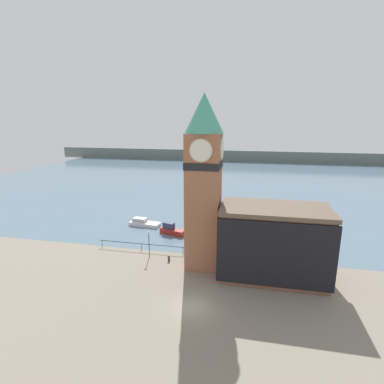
{
  "coord_description": "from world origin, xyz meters",
  "views": [
    {
      "loc": [
        5.61,
        -26.84,
        19.1
      ],
      "look_at": [
        -1.42,
        7.04,
        10.62
      ],
      "focal_mm": 28.0,
      "sensor_mm": 36.0,
      "label": 1
    }
  ],
  "objects_px": {
    "pier_building": "(273,242)",
    "boat_near": "(172,230)",
    "clock_tower": "(204,179)",
    "boat_far": "(144,223)",
    "mooring_bollard_near": "(169,258)",
    "lamp_post": "(149,239)"
  },
  "relations": [
    {
      "from": "pier_building",
      "to": "boat_near",
      "type": "bearing_deg",
      "value": 145.72
    },
    {
      "from": "clock_tower",
      "to": "pier_building",
      "type": "relative_size",
      "value": 1.7
    },
    {
      "from": "boat_near",
      "to": "boat_far",
      "type": "relative_size",
      "value": 0.79
    },
    {
      "from": "mooring_bollard_near",
      "to": "pier_building",
      "type": "bearing_deg",
      "value": -4.53
    },
    {
      "from": "pier_building",
      "to": "mooring_bollard_near",
      "type": "xyz_separation_m",
      "value": [
        -13.61,
        1.08,
        -4.03
      ]
    },
    {
      "from": "boat_near",
      "to": "mooring_bollard_near",
      "type": "distance_m",
      "value": 10.03
    },
    {
      "from": "mooring_bollard_near",
      "to": "clock_tower",
      "type": "bearing_deg",
      "value": -1.87
    },
    {
      "from": "boat_near",
      "to": "lamp_post",
      "type": "distance_m",
      "value": 9.34
    },
    {
      "from": "clock_tower",
      "to": "lamp_post",
      "type": "xyz_separation_m",
      "value": [
        -7.84,
        0.83,
        -9.01
      ]
    },
    {
      "from": "pier_building",
      "to": "mooring_bollard_near",
      "type": "height_order",
      "value": "pier_building"
    },
    {
      "from": "pier_building",
      "to": "lamp_post",
      "type": "xyz_separation_m",
      "value": [
        -16.68,
        1.75,
        -1.75
      ]
    },
    {
      "from": "pier_building",
      "to": "mooring_bollard_near",
      "type": "bearing_deg",
      "value": 175.47
    },
    {
      "from": "boat_far",
      "to": "mooring_bollard_near",
      "type": "relative_size",
      "value": 7.25
    },
    {
      "from": "clock_tower",
      "to": "pier_building",
      "type": "bearing_deg",
      "value": -5.96
    },
    {
      "from": "lamp_post",
      "to": "mooring_bollard_near",
      "type": "bearing_deg",
      "value": -12.34
    },
    {
      "from": "pier_building",
      "to": "boat_near",
      "type": "distance_m",
      "value": 19.62
    },
    {
      "from": "pier_building",
      "to": "lamp_post",
      "type": "relative_size",
      "value": 3.36
    },
    {
      "from": "clock_tower",
      "to": "lamp_post",
      "type": "height_order",
      "value": "clock_tower"
    },
    {
      "from": "boat_near",
      "to": "lamp_post",
      "type": "xyz_separation_m",
      "value": [
        -0.77,
        -9.09,
        2.01
      ]
    },
    {
      "from": "boat_near",
      "to": "lamp_post",
      "type": "bearing_deg",
      "value": -76.03
    },
    {
      "from": "clock_tower",
      "to": "boat_far",
      "type": "xyz_separation_m",
      "value": [
        -13.3,
        13.0,
        -11.24
      ]
    },
    {
      "from": "pier_building",
      "to": "boat_near",
      "type": "relative_size",
      "value": 2.81
    }
  ]
}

